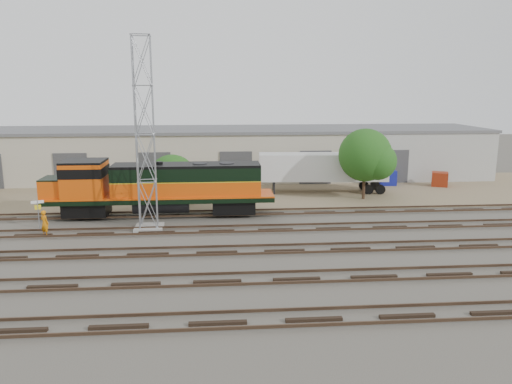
{
  "coord_description": "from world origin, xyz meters",
  "views": [
    {
      "loc": [
        0.03,
        -31.0,
        9.53
      ],
      "look_at": [
        2.87,
        4.0,
        2.2
      ],
      "focal_mm": 35.0,
      "sensor_mm": 36.0,
      "label": 1
    }
  ],
  "objects": [
    {
      "name": "dumpster_red",
      "position": [
        22.06,
        15.84,
        0.7
      ],
      "size": [
        1.93,
        1.88,
        1.4
      ],
      "primitive_type": "cube",
      "rotation": [
        0.0,
        0.0,
        -0.41
      ],
      "color": "maroon",
      "rests_on": "ground"
    },
    {
      "name": "signal_tower",
      "position": [
        -4.65,
        2.71,
        6.28
      ],
      "size": [
        1.9,
        1.9,
        12.88
      ],
      "rotation": [
        0.0,
        0.0,
        0.1
      ],
      "color": "gray",
      "rests_on": "ground"
    },
    {
      "name": "ground",
      "position": [
        0.0,
        0.0,
        0.0
      ],
      "size": [
        140.0,
        140.0,
        0.0
      ],
      "primitive_type": "plane",
      "color": "#47423A",
      "rests_on": "ground"
    },
    {
      "name": "worker",
      "position": [
        -11.22,
        1.51,
        0.87
      ],
      "size": [
        0.76,
        0.7,
        1.74
      ],
      "primitive_type": "imported",
      "rotation": [
        0.0,
        0.0,
        2.55
      ],
      "color": "orange",
      "rests_on": "ground"
    },
    {
      "name": "warehouse",
      "position": [
        0.04,
        22.98,
        2.65
      ],
      "size": [
        58.4,
        10.4,
        5.3
      ],
      "color": "#B7AF99",
      "rests_on": "ground"
    },
    {
      "name": "tracks",
      "position": [
        0.0,
        -3.0,
        0.08
      ],
      "size": [
        80.0,
        20.4,
        0.28
      ],
      "color": "black",
      "rests_on": "ground"
    },
    {
      "name": "locomotive",
      "position": [
        -4.45,
        6.0,
        2.35
      ],
      "size": [
        16.99,
        2.98,
        4.08
      ],
      "color": "black",
      "rests_on": "tracks"
    },
    {
      "name": "dumpster_blue",
      "position": [
        17.1,
        16.96,
        0.75
      ],
      "size": [
        1.69,
        1.59,
        1.5
      ],
      "primitive_type": "cube",
      "rotation": [
        0.0,
        0.0,
        -0.06
      ],
      "color": "navy",
      "rests_on": "ground"
    },
    {
      "name": "tree_east",
      "position": [
        13.09,
        10.57,
        3.76
      ],
      "size": [
        4.79,
        4.56,
        6.16
      ],
      "color": "#382619",
      "rests_on": "ground"
    },
    {
      "name": "dirt_strip",
      "position": [
        0.0,
        15.0,
        0.01
      ],
      "size": [
        80.0,
        16.0,
        0.02
      ],
      "primitive_type": "cube",
      "color": "#726047",
      "rests_on": "ground"
    },
    {
      "name": "semi_trailer",
      "position": [
        10.16,
        13.88,
        2.28
      ],
      "size": [
        11.92,
        3.16,
        3.63
      ],
      "rotation": [
        0.0,
        0.0,
        -0.07
      ],
      "color": "silver",
      "rests_on": "ground"
    },
    {
      "name": "sign_post",
      "position": [
        -12.23,
        3.38,
        1.41
      ],
      "size": [
        0.79,
        0.32,
        2.02
      ],
      "color": "gray",
      "rests_on": "ground"
    },
    {
      "name": "tree_mid",
      "position": [
        -3.54,
        11.59,
        1.75
      ],
      "size": [
        4.42,
        4.21,
        4.21
      ],
      "color": "#382619",
      "rests_on": "ground"
    }
  ]
}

